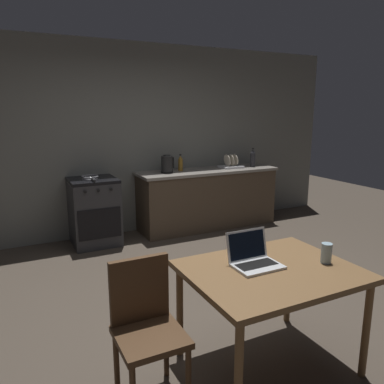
{
  "coord_description": "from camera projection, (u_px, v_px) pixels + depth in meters",
  "views": [
    {
      "loc": [
        -1.54,
        -2.84,
        1.76
      ],
      "look_at": [
        0.18,
        0.62,
        0.92
      ],
      "focal_mm": 35.29,
      "sensor_mm": 36.0,
      "label": 1
    }
  ],
  "objects": [
    {
      "name": "bottle",
      "position": [
        253.0,
        158.0,
        5.93
      ],
      "size": [
        0.08,
        0.08,
        0.3
      ],
      "color": "#2D2D33",
      "rests_on": "kitchen_counter"
    },
    {
      "name": "laptop",
      "position": [
        254.0,
        259.0,
        2.57
      ],
      "size": [
        0.32,
        0.27,
        0.22
      ],
      "rotation": [
        0.0,
        0.0,
        -0.24
      ],
      "color": "silver",
      "rests_on": "dining_table"
    },
    {
      "name": "electric_kettle",
      "position": [
        167.0,
        164.0,
        5.35
      ],
      "size": [
        0.19,
        0.17,
        0.26
      ],
      "color": "black",
      "rests_on": "kitchen_counter"
    },
    {
      "name": "drinking_glass",
      "position": [
        326.0,
        253.0,
        2.61
      ],
      "size": [
        0.07,
        0.07,
        0.14
      ],
      "color": "#99B7C6",
      "rests_on": "dining_table"
    },
    {
      "name": "dining_table",
      "position": [
        271.0,
        279.0,
        2.54
      ],
      "size": [
        1.12,
        0.89,
        0.72
      ],
      "color": "brown",
      "rests_on": "ground_plane"
    },
    {
      "name": "ground_plane",
      "position": [
        204.0,
        302.0,
        3.53
      ],
      "size": [
        12.0,
        12.0,
        0.0
      ],
      "primitive_type": "plane",
      "color": "#473D33"
    },
    {
      "name": "frying_pan",
      "position": [
        90.0,
        177.0,
        4.87
      ],
      "size": [
        0.22,
        0.39,
        0.05
      ],
      "color": "gray",
      "rests_on": "stove_oven"
    },
    {
      "name": "bottle_b",
      "position": [
        180.0,
        163.0,
        5.53
      ],
      "size": [
        0.07,
        0.07,
        0.25
      ],
      "color": "#8C601E",
      "rests_on": "kitchen_counter"
    },
    {
      "name": "chair",
      "position": [
        146.0,
        321.0,
        2.31
      ],
      "size": [
        0.4,
        0.4,
        0.87
      ],
      "rotation": [
        0.0,
        0.0,
        -0.12
      ],
      "color": "#4C331E",
      "rests_on": "ground_plane"
    },
    {
      "name": "kitchen_counter",
      "position": [
        207.0,
        198.0,
        5.76
      ],
      "size": [
        2.16,
        0.64,
        0.89
      ],
      "color": "#4C3D2D",
      "rests_on": "ground_plane"
    },
    {
      "name": "stove_oven",
      "position": [
        94.0,
        212.0,
        5.01
      ],
      "size": [
        0.6,
        0.62,
        0.89
      ],
      "color": "#2D2D30",
      "rests_on": "ground_plane"
    },
    {
      "name": "back_wall",
      "position": [
        144.0,
        139.0,
        5.5
      ],
      "size": [
        6.4,
        0.1,
        2.69
      ],
      "primitive_type": "cube",
      "color": "slate",
      "rests_on": "ground_plane"
    },
    {
      "name": "dish_rack",
      "position": [
        231.0,
        165.0,
        5.84
      ],
      "size": [
        0.34,
        0.26,
        0.21
      ],
      "color": "silver",
      "rests_on": "kitchen_counter"
    }
  ]
}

